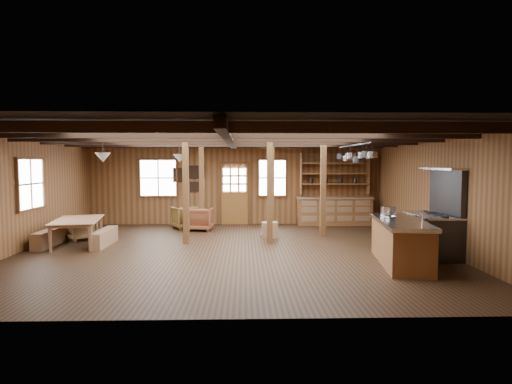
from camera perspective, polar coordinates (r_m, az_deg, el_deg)
The scene contains 22 objects.
room at distance 10.23m, azimuth -3.43°, elevation -0.15°, with size 10.04×9.04×2.84m.
ceiling_joists at distance 10.39m, azimuth -3.43°, elevation 6.98°, with size 9.80×8.82×0.18m.
timber_posts at distance 12.30m, azimuth -0.70°, elevation 0.56°, with size 3.95×2.35×2.80m.
back_door at distance 14.70m, azimuth -2.88°, elevation -0.91°, with size 1.02×0.08×2.15m.
window_back_left at distance 14.95m, azimuth -12.90°, elevation 1.84°, with size 1.32×0.06×1.32m.
window_back_right at distance 14.70m, azimuth 2.19°, elevation 1.90°, with size 1.02×0.06×1.32m.
window_left at distance 11.94m, azimuth -27.88°, elevation 0.95°, with size 0.14×1.24×1.32m.
notice_boards at distance 14.77m, azimuth -8.71°, elevation 2.02°, with size 1.08×0.03×0.90m.
back_counter at distance 14.80m, azimuth 10.39°, elevation -2.03°, with size 2.55×0.60×2.45m.
pendant_lamps at distance 11.49m, azimuth -14.61°, elevation 4.44°, with size 1.86×2.36×0.66m.
pot_rack at distance 10.94m, azimuth 12.92°, elevation 4.75°, with size 0.36×3.00×0.44m.
kitchen_island at distance 9.49m, azimuth 18.72°, elevation -6.29°, with size 1.22×2.60×1.20m.
step_stool at distance 12.17m, azimuth 1.84°, elevation -5.06°, with size 0.50×0.35×0.44m, color brown.
commercial_range at distance 10.56m, azimuth 22.64°, elevation -4.43°, with size 0.84×1.63×2.01m.
dining_table at distance 11.89m, azimuth -22.49°, elevation -5.00°, with size 1.94×1.08×0.68m, color #8E6140.
bench_wall at distance 12.20m, azimuth -25.78°, elevation -5.49°, with size 0.29×1.53×0.42m, color brown.
bench_aisle at distance 11.71m, azimuth -19.59°, elevation -5.75°, with size 0.28×1.48×0.41m, color brown.
armchair_a at distance 13.99m, azimuth -9.38°, elevation -3.35°, with size 0.77×0.80×0.72m, color brown.
armchair_b at distance 13.53m, azimuth -7.48°, elevation -3.59°, with size 0.76×0.79×0.72m, color brown.
armchair_c at distance 12.79m, azimuth -22.39°, elevation -4.44°, with size 0.70×0.72×0.65m, color olive.
counter_pot at distance 10.10m, azimuth 17.22°, elevation -2.43°, with size 0.33×0.33×0.20m, color #B7BABE.
bowl at distance 9.51m, azimuth 17.48°, elevation -3.24°, with size 0.24×0.24×0.06m, color silver.
Camera 1 is at (0.33, -10.19, 2.14)m, focal length 30.00 mm.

